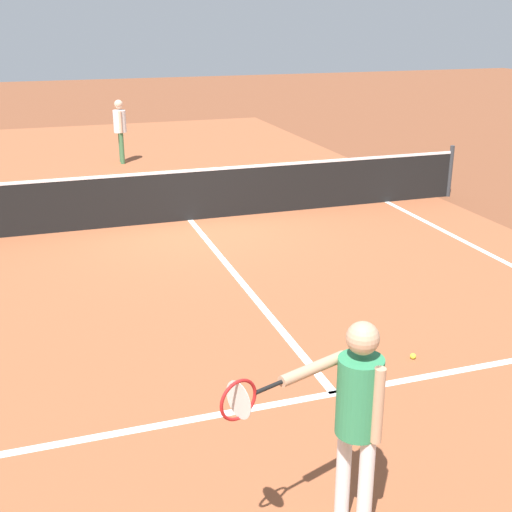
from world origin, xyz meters
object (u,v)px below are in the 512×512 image
at_px(net, 189,194).
at_px(tennis_ball_mid_court, 413,356).
at_px(player_far, 120,125).
at_px(player_near, 355,406).

distance_m(net, tennis_ball_mid_court, 6.13).
bearing_deg(tennis_ball_mid_court, player_far, 98.04).
bearing_deg(tennis_ball_mid_court, player_near, -130.41).
height_order(player_near, player_far, player_near).
distance_m(player_far, tennis_ball_mid_court, 11.72).
bearing_deg(player_far, player_near, -90.80).
height_order(net, tennis_ball_mid_court, net).
height_order(player_near, tennis_ball_mid_court, player_near).
distance_m(player_near, player_far, 13.72).
bearing_deg(player_near, net, 85.18).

